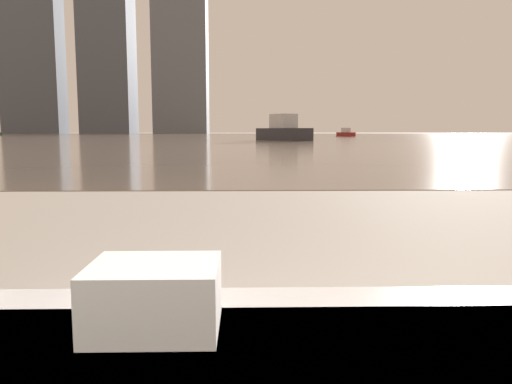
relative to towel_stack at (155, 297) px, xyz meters
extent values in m
cube|color=white|center=(0.00, 0.00, -0.04)|extent=(0.23, 0.19, 0.04)
cube|color=white|center=(0.00, 0.00, 0.00)|extent=(0.23, 0.19, 0.04)
cube|color=white|center=(0.00, 0.00, 0.04)|extent=(0.23, 0.19, 0.04)
cube|color=gray|center=(0.22, 61.13, -0.56)|extent=(180.00, 110.00, 0.01)
cube|color=maroon|center=(13.39, 64.63, -0.29)|extent=(2.08, 3.13, 0.52)
cube|color=silver|center=(13.39, 64.63, 0.26)|extent=(1.11, 1.31, 0.59)
cube|color=#2D2D33|center=(3.23, 39.21, -0.06)|extent=(4.30, 5.85, 0.98)
cube|color=silver|center=(3.23, 39.21, 0.99)|extent=(2.21, 2.51, 1.12)
cube|color=#4C515B|center=(-31.31, 117.13, 18.12)|extent=(11.18, 10.37, 37.35)
cube|color=slate|center=(-14.55, 117.13, 19.65)|extent=(12.14, 9.24, 40.42)
camera|label=1|loc=(0.16, -0.86, 0.30)|focal=35.00mm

